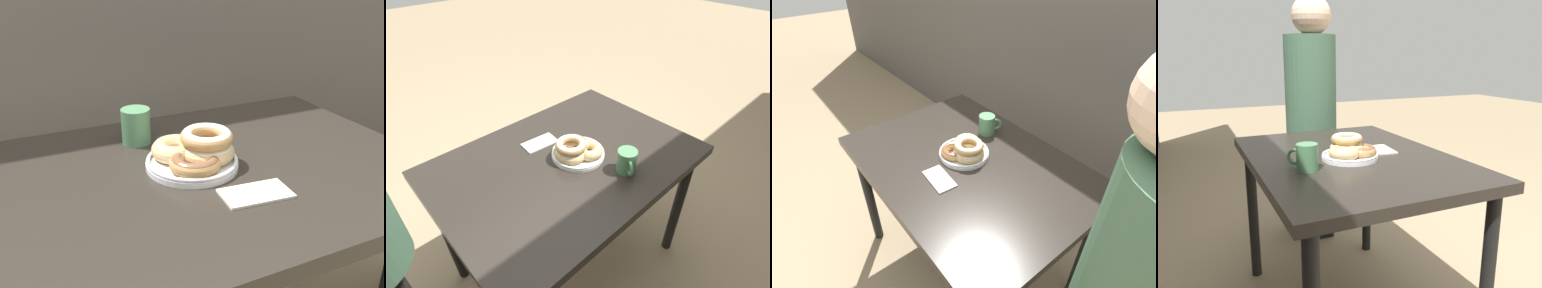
# 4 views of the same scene
# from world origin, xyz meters

# --- Properties ---
(dining_table) EXTENTS (1.07, 0.77, 0.74)m
(dining_table) POSITION_xyz_m (0.00, 0.17, 0.65)
(dining_table) COLOR #28231E
(dining_table) RESTS_ON ground_plane
(donut_plate) EXTENTS (0.24, 0.24, 0.09)m
(donut_plate) POSITION_xyz_m (-0.04, 0.19, 0.78)
(donut_plate) COLOR white
(donut_plate) RESTS_ON dining_table
(coffee_mug) EXTENTS (0.09, 0.10, 0.10)m
(coffee_mug) POSITION_xyz_m (-0.12, 0.39, 0.79)
(coffee_mug) COLOR #4C7F56
(coffee_mug) RESTS_ON dining_table
(person_figure) EXTENTS (0.39, 0.30, 1.46)m
(person_figure) POSITION_xyz_m (0.78, 0.08, 0.76)
(person_figure) COLOR black
(person_figure) RESTS_ON ground_plane
(napkin) EXTENTS (0.16, 0.10, 0.01)m
(napkin) POSITION_xyz_m (0.02, 0.01, 0.74)
(napkin) COLOR beige
(napkin) RESTS_ON dining_table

